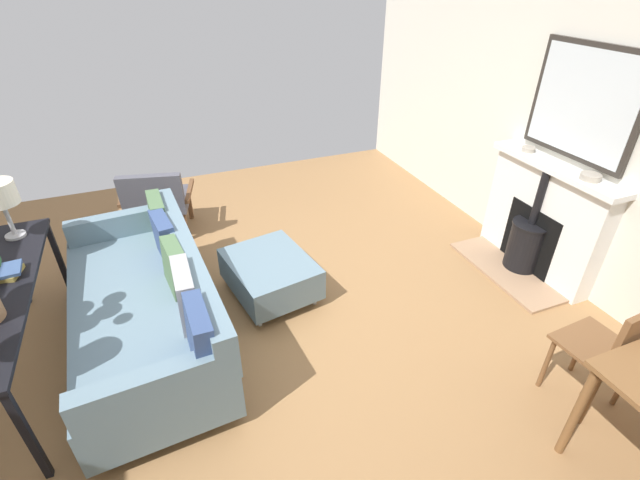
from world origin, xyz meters
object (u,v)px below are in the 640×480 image
at_px(mantel_bowl_near, 529,149).
at_px(book_stack, 0,273).
at_px(armchair_accent, 157,198).
at_px(console_table, 3,300).
at_px(ottoman, 270,273).
at_px(fireplace, 538,225).
at_px(sofa, 150,304).
at_px(dining_chair_near_fireplace, 612,348).
at_px(mantel_bowl_far, 591,176).

height_order(mantel_bowl_near, book_stack, mantel_bowl_near).
xyz_separation_m(armchair_accent, console_table, (1.02, 1.60, 0.23)).
bearing_deg(armchair_accent, ottoman, 119.42).
bearing_deg(mantel_bowl_near, console_table, 0.71).
bearing_deg(fireplace, sofa, -4.83).
height_order(fireplace, book_stack, fireplace).
xyz_separation_m(armchair_accent, dining_chair_near_fireplace, (-2.39, 3.25, 0.08)).
height_order(console_table, dining_chair_near_fireplace, dining_chair_near_fireplace).
relative_size(sofa, book_stack, 8.03).
xyz_separation_m(armchair_accent, book_stack, (1.02, 1.45, 0.33)).
relative_size(ottoman, dining_chair_near_fireplace, 1.01).
distance_m(mantel_bowl_near, armchair_accent, 3.59).
distance_m(ottoman, armchair_accent, 1.60).
relative_size(fireplace, mantel_bowl_far, 8.32).
bearing_deg(fireplace, book_stack, -5.83).
distance_m(ottoman, book_stack, 1.88).
bearing_deg(console_table, mantel_bowl_far, 171.88).
distance_m(mantel_bowl_near, ottoman, 2.54).
xyz_separation_m(fireplace, armchair_accent, (3.17, -1.88, -0.02)).
distance_m(fireplace, sofa, 3.36).
bearing_deg(dining_chair_near_fireplace, ottoman, -49.31).
xyz_separation_m(sofa, dining_chair_near_fireplace, (-2.57, 1.65, 0.16)).
bearing_deg(armchair_accent, mantel_bowl_near, 153.95).
distance_m(armchair_accent, book_stack, 1.81).
bearing_deg(console_table, armchair_accent, -122.38).
bearing_deg(console_table, ottoman, -173.05).
xyz_separation_m(mantel_bowl_near, mantel_bowl_far, (-0.00, 0.65, 0.00)).
bearing_deg(console_table, dining_chair_near_fireplace, 154.18).
distance_m(sofa, armchair_accent, 1.61).
height_order(ottoman, book_stack, book_stack).
xyz_separation_m(ottoman, dining_chair_near_fireplace, (-1.60, 1.87, 0.29)).
relative_size(fireplace, console_table, 0.70).
height_order(fireplace, sofa, fireplace).
bearing_deg(console_table, book_stack, -89.09).
xyz_separation_m(mantel_bowl_far, armchair_accent, (3.18, -2.20, -0.63)).
distance_m(ottoman, dining_chair_near_fireplace, 2.48).
bearing_deg(book_stack, mantel_bowl_near, 178.67).
bearing_deg(book_stack, sofa, 170.21).
bearing_deg(mantel_bowl_far, ottoman, -18.86).
distance_m(fireplace, console_table, 4.20).
xyz_separation_m(fireplace, dining_chair_near_fireplace, (0.78, 1.37, 0.06)).
bearing_deg(fireplace, mantel_bowl_near, -91.80).
bearing_deg(ottoman, console_table, 6.95).
relative_size(book_stack, dining_chair_near_fireplace, 0.30).
xyz_separation_m(fireplace, sofa, (3.35, -0.28, -0.10)).
distance_m(sofa, dining_chair_near_fireplace, 3.06).
xyz_separation_m(mantel_bowl_near, console_table, (4.19, 0.05, -0.40)).
relative_size(ottoman, book_stack, 3.35).
xyz_separation_m(sofa, console_table, (0.83, 0.01, 0.31)).
distance_m(sofa, ottoman, 1.00).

